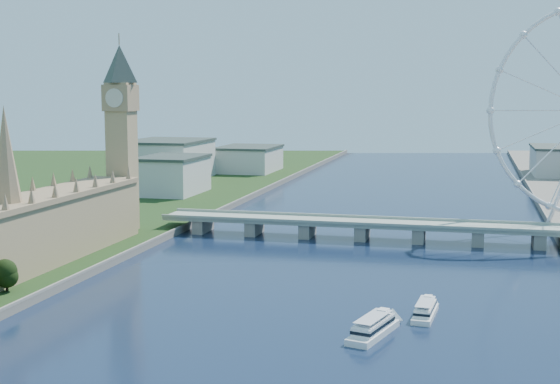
% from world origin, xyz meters
% --- Properties ---
extents(parliament_range, '(24.00, 200.00, 70.00)m').
position_xyz_m(parliament_range, '(-128.00, 170.00, 18.48)').
color(parliament_range, tan).
rests_on(parliament_range, ground).
extents(big_ben, '(20.02, 20.02, 110.00)m').
position_xyz_m(big_ben, '(-128.00, 278.00, 66.57)').
color(big_ben, tan).
rests_on(big_ben, ground).
extents(westminster_bridge, '(220.00, 22.00, 9.50)m').
position_xyz_m(westminster_bridge, '(0.00, 300.00, 6.63)').
color(westminster_bridge, gray).
rests_on(westminster_bridge, ground).
extents(city_skyline, '(505.00, 280.00, 32.00)m').
position_xyz_m(city_skyline, '(39.22, 560.08, 16.96)').
color(city_skyline, beige).
rests_on(city_skyline, ground).
extents(tour_boat_near, '(15.88, 32.33, 6.93)m').
position_xyz_m(tour_boat_near, '(26.50, 134.58, 0.00)').
color(tour_boat_near, white).
rests_on(tour_boat_near, ground).
extents(tour_boat_far, '(8.93, 27.56, 5.97)m').
position_xyz_m(tour_boat_far, '(41.50, 160.56, 0.00)').
color(tour_boat_far, white).
rests_on(tour_boat_far, ground).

